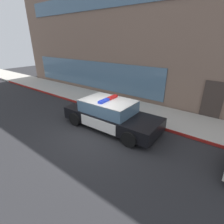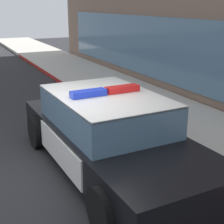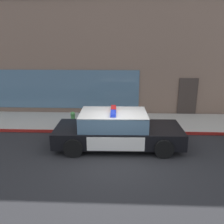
# 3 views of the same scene
# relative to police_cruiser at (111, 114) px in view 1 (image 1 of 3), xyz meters

# --- Properties ---
(ground) EXTENTS (48.00, 48.00, 0.00)m
(ground) POSITION_rel_police_cruiser_xyz_m (-0.02, -0.79, -0.68)
(ground) COLOR #262628
(sidewalk) EXTENTS (48.00, 2.73, 0.15)m
(sidewalk) POSITION_rel_police_cruiser_xyz_m (-0.02, 2.64, -0.60)
(sidewalk) COLOR #B2ADA3
(sidewalk) RESTS_ON ground
(curb_red_paint) EXTENTS (28.80, 0.04, 0.14)m
(curb_red_paint) POSITION_rel_police_cruiser_xyz_m (-0.02, 1.27, -0.60)
(curb_red_paint) COLOR maroon
(curb_red_paint) RESTS_ON ground
(storefront_building) EXTENTS (21.81, 10.25, 9.04)m
(storefront_building) POSITION_rel_police_cruiser_xyz_m (-2.83, 9.14, 3.84)
(storefront_building) COLOR #7A6051
(storefront_building) RESTS_ON ground
(police_cruiser) EXTENTS (4.87, 2.18, 1.49)m
(police_cruiser) POSITION_rel_police_cruiser_xyz_m (0.00, 0.00, 0.00)
(police_cruiser) COLOR black
(police_cruiser) RESTS_ON ground
(fire_hydrant) EXTENTS (0.34, 0.39, 0.73)m
(fire_hydrant) POSITION_rel_police_cruiser_xyz_m (-2.05, 1.68, -0.18)
(fire_hydrant) COLOR #4C994C
(fire_hydrant) RESTS_ON sidewalk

